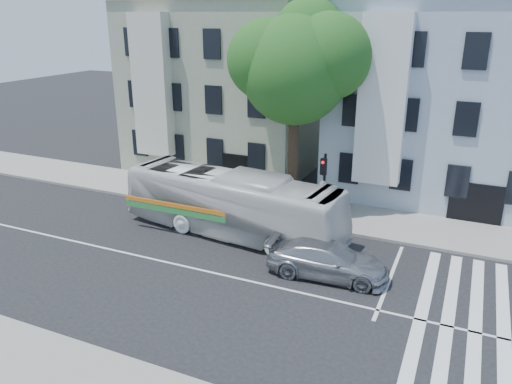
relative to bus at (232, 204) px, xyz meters
The scene contains 9 objects.
ground 4.41m from the bus, 70.62° to the right, with size 120.00×120.00×0.00m, color black.
sidewalk_far 4.59m from the bus, 71.66° to the left, with size 80.00×4.00×0.15m, color gray.
building_left 13.07m from the bus, 116.88° to the left, with size 12.00×10.00×11.00m, color gray.
building_right 14.46m from the bus, 53.04° to the left, with size 12.00×10.00×11.00m, color #A1AFBF.
street_tree 8.04m from the bus, 73.64° to the left, with size 7.30×5.90×11.10m.
bus is the anchor object (origin of this frame).
sedan 5.90m from the bus, 21.53° to the right, with size 5.01×2.04×1.45m, color #A8A9AF.
hedge 3.19m from the bus, 126.29° to the left, with size 8.50×0.84×0.70m, color #2D6220, non-canonical shape.
traffic_signal 4.52m from the bus, 27.86° to the left, with size 0.40×0.52×3.98m.
Camera 1 is at (8.84, -16.18, 10.26)m, focal length 35.00 mm.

